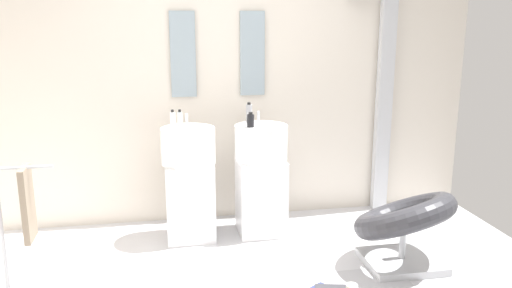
{
  "coord_description": "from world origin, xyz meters",
  "views": [
    {
      "loc": [
        -0.52,
        -3.06,
        1.83
      ],
      "look_at": [
        0.15,
        0.55,
        0.95
      ],
      "focal_mm": 36.51,
      "sensor_mm": 36.0,
      "label": 1
    }
  ],
  "objects_px": {
    "pedestal_sink_left": "(189,181)",
    "soap_bottle_grey": "(249,113)",
    "shower_column": "(383,101)",
    "lounge_chair": "(404,222)",
    "pedestal_sink_right": "(261,177)",
    "towel_rack": "(23,207)",
    "soap_bottle_clear": "(180,122)",
    "soap_bottle_white": "(173,121)",
    "soap_bottle_black": "(251,120)"
  },
  "relations": [
    {
      "from": "pedestal_sink_left",
      "to": "lounge_chair",
      "type": "height_order",
      "value": "pedestal_sink_left"
    },
    {
      "from": "shower_column",
      "to": "soap_bottle_clear",
      "type": "bearing_deg",
      "value": -164.97
    },
    {
      "from": "shower_column",
      "to": "lounge_chair",
      "type": "height_order",
      "value": "shower_column"
    },
    {
      "from": "soap_bottle_black",
      "to": "pedestal_sink_left",
      "type": "bearing_deg",
      "value": 173.81
    },
    {
      "from": "pedestal_sink_right",
      "to": "soap_bottle_black",
      "type": "distance_m",
      "value": 0.52
    },
    {
      "from": "soap_bottle_black",
      "to": "pedestal_sink_right",
      "type": "bearing_deg",
      "value": 29.19
    },
    {
      "from": "pedestal_sink_right",
      "to": "shower_column",
      "type": "height_order",
      "value": "shower_column"
    },
    {
      "from": "towel_rack",
      "to": "soap_bottle_white",
      "type": "height_order",
      "value": "soap_bottle_white"
    },
    {
      "from": "shower_column",
      "to": "soap_bottle_white",
      "type": "height_order",
      "value": "shower_column"
    },
    {
      "from": "lounge_chair",
      "to": "soap_bottle_black",
      "type": "distance_m",
      "value": 1.45
    },
    {
      "from": "pedestal_sink_left",
      "to": "soap_bottle_grey",
      "type": "bearing_deg",
      "value": 14.06
    },
    {
      "from": "shower_column",
      "to": "soap_bottle_clear",
      "type": "xyz_separation_m",
      "value": [
        -1.93,
        -0.52,
        -0.03
      ]
    },
    {
      "from": "shower_column",
      "to": "towel_rack",
      "type": "bearing_deg",
      "value": -159.17
    },
    {
      "from": "towel_rack",
      "to": "soap_bottle_black",
      "type": "height_order",
      "value": "soap_bottle_black"
    },
    {
      "from": "lounge_chair",
      "to": "soap_bottle_grey",
      "type": "xyz_separation_m",
      "value": [
        -1.01,
        0.96,
        0.69
      ]
    },
    {
      "from": "pedestal_sink_left",
      "to": "towel_rack",
      "type": "distance_m",
      "value": 1.37
    },
    {
      "from": "shower_column",
      "to": "soap_bottle_clear",
      "type": "relative_size",
      "value": 11.3
    },
    {
      "from": "lounge_chair",
      "to": "soap_bottle_black",
      "type": "xyz_separation_m",
      "value": [
        -1.03,
        0.77,
        0.67
      ]
    },
    {
      "from": "pedestal_sink_right",
      "to": "lounge_chair",
      "type": "bearing_deg",
      "value": -41.58
    },
    {
      "from": "soap_bottle_white",
      "to": "soap_bottle_clear",
      "type": "distance_m",
      "value": 0.09
    },
    {
      "from": "pedestal_sink_right",
      "to": "soap_bottle_black",
      "type": "xyz_separation_m",
      "value": [
        -0.1,
        -0.06,
        0.51
      ]
    },
    {
      "from": "lounge_chair",
      "to": "pedestal_sink_right",
      "type": "bearing_deg",
      "value": 138.42
    },
    {
      "from": "soap_bottle_black",
      "to": "lounge_chair",
      "type": "bearing_deg",
      "value": -36.76
    },
    {
      "from": "soap_bottle_black",
      "to": "shower_column",
      "type": "bearing_deg",
      "value": 17.4
    },
    {
      "from": "pedestal_sink_right",
      "to": "towel_rack",
      "type": "relative_size",
      "value": 1.12
    },
    {
      "from": "pedestal_sink_right",
      "to": "soap_bottle_clear",
      "type": "xyz_separation_m",
      "value": [
        -0.68,
        -0.15,
        0.54
      ]
    },
    {
      "from": "shower_column",
      "to": "towel_rack",
      "type": "height_order",
      "value": "shower_column"
    },
    {
      "from": "pedestal_sink_right",
      "to": "soap_bottle_grey",
      "type": "relative_size",
      "value": 6.01
    },
    {
      "from": "pedestal_sink_right",
      "to": "towel_rack",
      "type": "bearing_deg",
      "value": -156.14
    },
    {
      "from": "pedestal_sink_left",
      "to": "shower_column",
      "type": "distance_m",
      "value": 1.98
    },
    {
      "from": "pedestal_sink_right",
      "to": "soap_bottle_black",
      "type": "height_order",
      "value": "soap_bottle_black"
    },
    {
      "from": "pedestal_sink_left",
      "to": "lounge_chair",
      "type": "bearing_deg",
      "value": -28.12
    },
    {
      "from": "soap_bottle_black",
      "to": "soap_bottle_grey",
      "type": "bearing_deg",
      "value": 83.93
    },
    {
      "from": "lounge_chair",
      "to": "soap_bottle_white",
      "type": "xyz_separation_m",
      "value": [
        -1.67,
        0.75,
        0.69
      ]
    },
    {
      "from": "towel_rack",
      "to": "soap_bottle_grey",
      "type": "bearing_deg",
      "value": 28.56
    },
    {
      "from": "soap_bottle_clear",
      "to": "soap_bottle_black",
      "type": "relative_size",
      "value": 1.45
    },
    {
      "from": "pedestal_sink_left",
      "to": "soap_bottle_grey",
      "type": "xyz_separation_m",
      "value": [
        0.54,
        0.13,
        0.54
      ]
    },
    {
      "from": "pedestal_sink_right",
      "to": "soap_bottle_grey",
      "type": "bearing_deg",
      "value": 120.79
    },
    {
      "from": "pedestal_sink_left",
      "to": "pedestal_sink_right",
      "type": "height_order",
      "value": "same"
    },
    {
      "from": "soap_bottle_black",
      "to": "soap_bottle_clear",
      "type": "bearing_deg",
      "value": -170.66
    },
    {
      "from": "lounge_chair",
      "to": "pedestal_sink_left",
      "type": "bearing_deg",
      "value": 151.88
    },
    {
      "from": "pedestal_sink_right",
      "to": "towel_rack",
      "type": "distance_m",
      "value": 1.91
    },
    {
      "from": "pedestal_sink_left",
      "to": "soap_bottle_white",
      "type": "distance_m",
      "value": 0.55
    },
    {
      "from": "pedestal_sink_left",
      "to": "pedestal_sink_right",
      "type": "distance_m",
      "value": 0.62
    },
    {
      "from": "lounge_chair",
      "to": "soap_bottle_clear",
      "type": "xyz_separation_m",
      "value": [
        -1.62,
        0.68,
        0.7
      ]
    },
    {
      "from": "lounge_chair",
      "to": "soap_bottle_grey",
      "type": "bearing_deg",
      "value": 136.47
    },
    {
      "from": "pedestal_sink_left",
      "to": "soap_bottle_clear",
      "type": "height_order",
      "value": "soap_bottle_clear"
    },
    {
      "from": "pedestal_sink_left",
      "to": "towel_rack",
      "type": "height_order",
      "value": "pedestal_sink_left"
    },
    {
      "from": "soap_bottle_clear",
      "to": "soap_bottle_white",
      "type": "bearing_deg",
      "value": 128.16
    },
    {
      "from": "lounge_chair",
      "to": "soap_bottle_black",
      "type": "bearing_deg",
      "value": 143.24
    }
  ]
}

